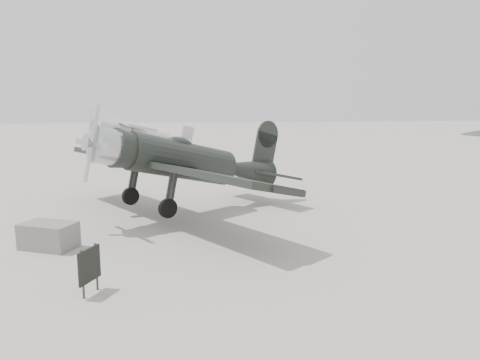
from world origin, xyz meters
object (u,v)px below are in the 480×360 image
object	(u,v)px
highwing_monoplane	(139,131)
equipment_block	(49,236)
lowwing_monoplane	(190,162)
sign_board	(89,266)

from	to	relation	value
highwing_monoplane	equipment_block	distance (m)	24.68
lowwing_monoplane	equipment_block	bearing A→B (deg)	-172.92
highwing_monoplane	sign_board	bearing A→B (deg)	-101.55
lowwing_monoplane	highwing_monoplane	bearing A→B (deg)	67.00
highwing_monoplane	equipment_block	world-z (taller)	highwing_monoplane
lowwing_monoplane	sign_board	bearing A→B (deg)	-141.90
lowwing_monoplane	equipment_block	size ratio (longest dim) A/B	7.12
lowwing_monoplane	sign_board	xyz separation A→B (m)	(-2.58, -7.73, -1.45)
equipment_block	highwing_monoplane	bearing A→B (deg)	88.28
equipment_block	sign_board	world-z (taller)	sign_board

